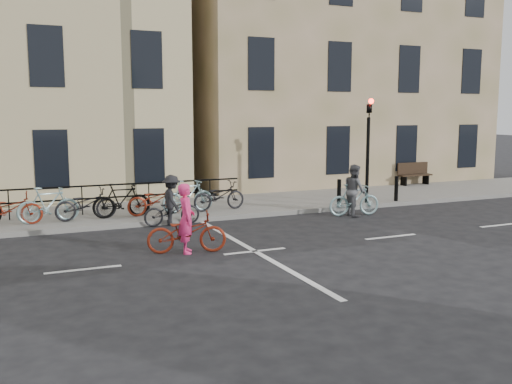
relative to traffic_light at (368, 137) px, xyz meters
name	(u,v)px	position (x,y,z in m)	size (l,w,h in m)	color
ground	(255,251)	(-6.20, -4.34, -2.45)	(120.00, 120.00, 0.00)	black
sidewalk	(59,218)	(-10.20, 1.66, -2.38)	(46.00, 4.00, 0.15)	slate
building_east	(317,54)	(2.80, 8.66, 3.70)	(14.00, 10.00, 12.00)	#907F57
traffic_light	(368,137)	(0.00, 0.00, 0.00)	(0.18, 0.30, 3.90)	black
bollard_east	(339,192)	(-1.20, -0.09, -1.85)	(0.14, 0.14, 0.90)	black
bollard_west	(396,189)	(1.20, -0.09, -1.85)	(0.14, 0.14, 0.90)	black
bench	(414,173)	(4.80, 3.39, -1.78)	(1.60, 0.41, 0.97)	black
parked_bikes	(86,203)	(-9.50, 0.70, -1.81)	(10.40, 1.23, 1.05)	black
cyclist_pink	(187,229)	(-7.74, -3.80, -1.87)	(1.98, 1.10, 1.67)	maroon
cyclist_grey	(354,195)	(-1.36, -1.27, -1.78)	(1.78, 0.90, 1.67)	#84AAAD
cyclist_dark	(172,206)	(-7.18, -0.44, -1.86)	(1.70, 0.99, 1.51)	black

